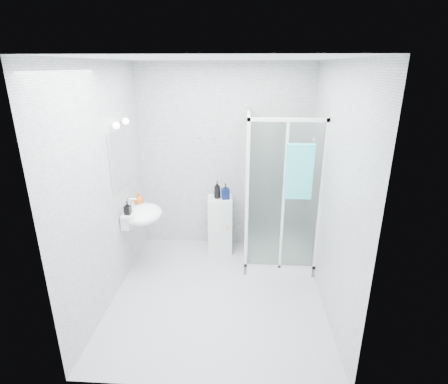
# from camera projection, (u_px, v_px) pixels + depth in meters

# --- Properties ---
(room) EXTENTS (2.40, 2.60, 2.60)m
(room) POSITION_uv_depth(u_px,v_px,m) (217.00, 190.00, 3.69)
(room) COLOR silver
(room) RESTS_ON ground
(shower_enclosure) EXTENTS (0.90, 0.95, 2.00)m
(shower_enclosure) POSITION_uv_depth(u_px,v_px,m) (272.00, 232.00, 4.66)
(shower_enclosure) COLOR white
(shower_enclosure) RESTS_ON ground
(wall_basin) EXTENTS (0.46, 0.56, 0.35)m
(wall_basin) POSITION_uv_depth(u_px,v_px,m) (141.00, 214.00, 4.34)
(wall_basin) COLOR white
(wall_basin) RESTS_ON ground
(mirror) EXTENTS (0.02, 0.60, 0.70)m
(mirror) POSITION_uv_depth(u_px,v_px,m) (120.00, 159.00, 4.11)
(mirror) COLOR white
(mirror) RESTS_ON room
(vanity_lights) EXTENTS (0.10, 0.40, 0.08)m
(vanity_lights) POSITION_uv_depth(u_px,v_px,m) (121.00, 123.00, 3.97)
(vanity_lights) COLOR silver
(vanity_lights) RESTS_ON room
(wall_hooks) EXTENTS (0.23, 0.06, 0.03)m
(wall_hooks) POSITION_uv_depth(u_px,v_px,m) (206.00, 137.00, 4.78)
(wall_hooks) COLOR silver
(wall_hooks) RESTS_ON room
(storage_cabinet) EXTENTS (0.36, 0.37, 0.81)m
(storage_cabinet) POSITION_uv_depth(u_px,v_px,m) (220.00, 224.00, 4.97)
(storage_cabinet) COLOR silver
(storage_cabinet) RESTS_ON ground
(hand_towel) EXTENTS (0.31, 0.04, 0.65)m
(hand_towel) POSITION_uv_depth(u_px,v_px,m) (300.00, 170.00, 3.94)
(hand_towel) COLOR #35C3CA
(hand_towel) RESTS_ON shower_enclosure
(shampoo_bottle_a) EXTENTS (0.10, 0.10, 0.25)m
(shampoo_bottle_a) POSITION_uv_depth(u_px,v_px,m) (217.00, 190.00, 4.79)
(shampoo_bottle_a) COLOR black
(shampoo_bottle_a) RESTS_ON storage_cabinet
(shampoo_bottle_b) EXTENTS (0.12, 0.13, 0.22)m
(shampoo_bottle_b) POSITION_uv_depth(u_px,v_px,m) (225.00, 191.00, 4.77)
(shampoo_bottle_b) COLOR #0B1743
(shampoo_bottle_b) RESTS_ON storage_cabinet
(soap_dispenser_orange) EXTENTS (0.16, 0.16, 0.17)m
(soap_dispenser_orange) POSITION_uv_depth(u_px,v_px,m) (139.00, 198.00, 4.44)
(soap_dispenser_orange) COLOR #B94C15
(soap_dispenser_orange) RESTS_ON wall_basin
(soap_dispenser_black) EXTENTS (0.08, 0.08, 0.16)m
(soap_dispenser_black) POSITION_uv_depth(u_px,v_px,m) (128.00, 208.00, 4.15)
(soap_dispenser_black) COLOR black
(soap_dispenser_black) RESTS_ON wall_basin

